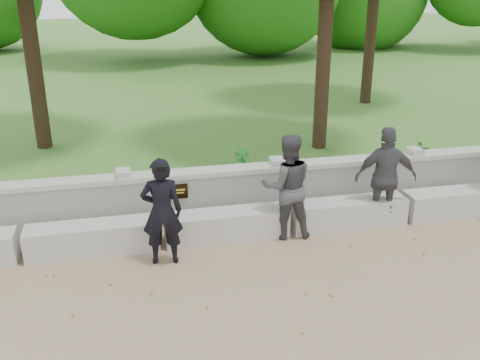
% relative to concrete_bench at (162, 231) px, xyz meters
% --- Properties ---
extents(ground, '(80.00, 80.00, 0.00)m').
position_rel_concrete_bench_xyz_m(ground, '(-0.00, -1.90, -0.22)').
color(ground, '#8F7957').
rests_on(ground, ground).
extents(lawn, '(40.00, 22.00, 0.25)m').
position_rel_concrete_bench_xyz_m(lawn, '(-0.00, 12.10, -0.10)').
color(lawn, '#385F22').
rests_on(lawn, ground).
extents(concrete_bench, '(11.90, 0.45, 0.45)m').
position_rel_concrete_bench_xyz_m(concrete_bench, '(0.00, 0.00, 0.00)').
color(concrete_bench, '#AEABA4').
rests_on(concrete_bench, ground).
extents(parapet_wall, '(12.50, 0.35, 0.90)m').
position_rel_concrete_bench_xyz_m(parapet_wall, '(0.00, 0.70, 0.24)').
color(parapet_wall, '#A4A19A').
rests_on(parapet_wall, ground).
extents(man_main, '(0.60, 0.54, 1.56)m').
position_rel_concrete_bench_xyz_m(man_main, '(-0.02, -0.51, 0.55)').
color(man_main, black).
rests_on(man_main, ground).
extents(visitor_left, '(0.86, 0.70, 1.65)m').
position_rel_concrete_bench_xyz_m(visitor_left, '(1.92, -0.10, 0.60)').
color(visitor_left, '#3E3D42').
rests_on(visitor_left, ground).
extents(visitor_right, '(1.04, 0.62, 1.65)m').
position_rel_concrete_bench_xyz_m(visitor_right, '(3.55, -0.10, 0.60)').
color(visitor_right, '#414146').
rests_on(visitor_right, ground).
extents(shrub_b, '(0.43, 0.43, 0.61)m').
position_rel_concrete_bench_xyz_m(shrub_b, '(1.66, 1.75, 0.33)').
color(shrub_b, '#256E26').
rests_on(shrub_b, lawn).
extents(shrub_c, '(0.67, 0.66, 0.57)m').
position_rel_concrete_bench_xyz_m(shrub_c, '(5.22, 1.40, 0.31)').
color(shrub_c, '#256E26').
rests_on(shrub_c, lawn).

